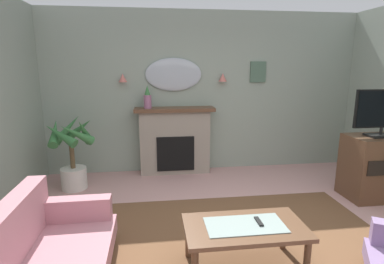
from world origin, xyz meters
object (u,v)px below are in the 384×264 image
object	(u,v)px
framed_picture	(258,72)
coffee_table	(245,231)
wall_sconce_right	(223,77)
tv_remote	(259,222)
tv_flatscreen	(384,112)
floral_couch	(37,264)
fireplace	(175,141)
wall_sconce_left	(123,78)
tv_cabinet	(375,167)
wall_mirror	(174,75)
mantel_vase_centre	(148,98)
potted_plant_tall_palm	(72,152)

from	to	relation	value
framed_picture	coffee_table	world-z (taller)	framed_picture
wall_sconce_right	tv_remote	world-z (taller)	wall_sconce_right
wall_sconce_right	tv_flatscreen	size ratio (longest dim) A/B	0.17
floral_couch	fireplace	bearing A→B (deg)	65.51
floral_couch	tv_flatscreen	bearing A→B (deg)	19.69
tv_remote	wall_sconce_right	bearing A→B (deg)	84.32
wall_sconce_right	floral_couch	distance (m)	3.90
wall_sconce_right	wall_sconce_left	bearing A→B (deg)	180.00
wall_sconce_left	wall_sconce_right	size ratio (longest dim) A/B	1.00
floral_couch	tv_flatscreen	size ratio (longest dim) A/B	2.06
floral_couch	tv_cabinet	world-z (taller)	tv_cabinet
wall_sconce_right	tv_remote	bearing A→B (deg)	-95.68
wall_mirror	wall_sconce_right	size ratio (longest dim) A/B	6.86
mantel_vase_centre	floral_couch	bearing A→B (deg)	-106.79
wall_sconce_left	potted_plant_tall_palm	bearing A→B (deg)	-139.98
fireplace	tv_remote	bearing A→B (deg)	-77.89
wall_sconce_right	floral_couch	world-z (taller)	wall_sconce_right
wall_mirror	floral_couch	bearing A→B (deg)	-113.47
mantel_vase_centre	tv_flatscreen	xyz separation A→B (m)	(3.19, -1.39, -0.08)
wall_sconce_left	framed_picture	bearing A→B (deg)	1.46
wall_sconce_left	tv_remote	distance (m)	3.34
wall_mirror	tv_flatscreen	world-z (taller)	wall_mirror
wall_sconce_left	framed_picture	distance (m)	2.35
wall_sconce_left	floral_couch	xyz separation A→B (m)	(-0.46, -2.96, -1.34)
mantel_vase_centre	coffee_table	distance (m)	2.97
tv_remote	potted_plant_tall_palm	size ratio (longest dim) A/B	0.14
tv_remote	potted_plant_tall_palm	bearing A→B (deg)	135.27
wall_sconce_right	floral_couch	xyz separation A→B (m)	(-2.16, -2.96, -1.34)
fireplace	tv_cabinet	world-z (taller)	fireplace
tv_flatscreen	potted_plant_tall_palm	world-z (taller)	tv_flatscreen
wall_sconce_right	tv_cabinet	world-z (taller)	wall_sconce_right
wall_sconce_left	coffee_table	size ratio (longest dim) A/B	0.13
tv_remote	wall_mirror	bearing A→B (deg)	101.52
floral_couch	tv_cabinet	size ratio (longest dim) A/B	1.92
wall_sconce_left	wall_sconce_right	xyz separation A→B (m)	(1.70, 0.00, 0.00)
wall_sconce_left	wall_sconce_right	distance (m)	1.70
mantel_vase_centre	wall_sconce_right	distance (m)	1.35
fireplace	floral_couch	distance (m)	3.16
mantel_vase_centre	tv_remote	bearing A→B (deg)	-68.86
tv_remote	floral_couch	world-z (taller)	floral_couch
floral_couch	potted_plant_tall_palm	xyz separation A→B (m)	(-0.28, 2.34, 0.27)
floral_couch	tv_cabinet	bearing A→B (deg)	19.95
wall_mirror	potted_plant_tall_palm	size ratio (longest dim) A/B	0.84
wall_sconce_left	tv_flatscreen	distance (m)	3.91
fireplace	potted_plant_tall_palm	size ratio (longest dim) A/B	1.19
wall_mirror	tv_flatscreen	xyz separation A→B (m)	(2.74, -1.56, -0.46)
fireplace	floral_couch	bearing A→B (deg)	-114.49
fireplace	wall_sconce_right	xyz separation A→B (m)	(0.85, 0.09, 1.09)
coffee_table	tv_flatscreen	xyz separation A→B (m)	(2.30, 1.28, 0.86)
mantel_vase_centre	tv_cabinet	size ratio (longest dim) A/B	0.42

